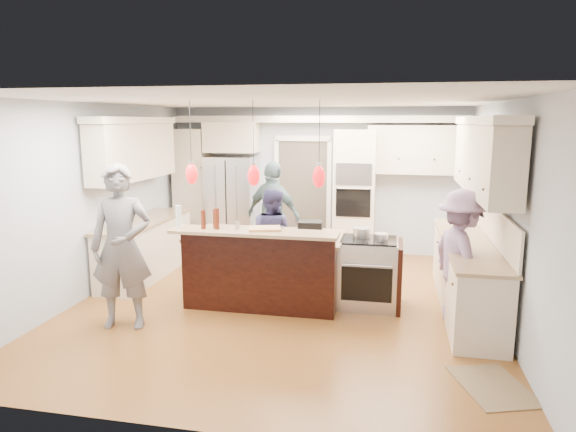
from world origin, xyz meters
name	(u,v)px	position (x,y,z in m)	size (l,w,h in m)	color
ground_plane	(283,303)	(0.00, 0.00, 0.00)	(6.00, 6.00, 0.00)	olive
room_shell	(283,170)	(0.00, 0.00, 1.82)	(5.54, 6.04, 2.72)	#B2BCC6
refrigerator	(232,204)	(-1.55, 2.64, 0.90)	(0.90, 0.70, 1.80)	#B7B7BC
oven_column	(355,194)	(0.75, 2.67, 1.15)	(0.72, 0.69, 2.30)	beige
back_upper_cabinets	(275,164)	(-0.75, 2.76, 1.67)	(5.30, 0.61, 2.54)	beige
right_counter_run	(473,231)	(2.44, 0.30, 1.06)	(0.64, 3.10, 2.51)	beige
left_cabinets	(142,211)	(-2.44, 0.80, 1.06)	(0.64, 2.30, 2.51)	beige
kitchen_island	(266,266)	(-0.25, 0.07, 0.49)	(2.10, 1.46, 1.12)	black
island_range	(370,273)	(1.16, 0.15, 0.46)	(0.82, 0.71, 0.92)	#B7B7BC
pendant_lights	(254,175)	(-0.25, -0.51, 1.80)	(1.75, 0.15, 1.03)	black
person_bar_end	(121,247)	(-1.71, -1.14, 0.99)	(0.72, 0.47, 1.97)	slate
person_far_left	(272,236)	(-0.36, 0.85, 0.73)	(0.71, 0.55, 1.46)	#2A2A52
person_far_right	(274,216)	(-0.50, 1.60, 0.90)	(1.06, 0.44, 1.80)	#4A6468
person_range_side	(461,258)	(2.25, -0.25, 0.83)	(1.07, 0.62, 1.66)	gray
floor_rug	(493,386)	(2.40, -1.78, 0.01)	(0.57, 0.84, 0.01)	olive
water_bottle	(179,217)	(-1.20, -0.63, 1.27)	(0.07, 0.07, 0.30)	silver
beer_bottle_a	(217,219)	(-0.73, -0.54, 1.25)	(0.07, 0.07, 0.27)	#4D1B0D
beer_bottle_b	(203,219)	(-0.90, -0.56, 1.24)	(0.06, 0.06, 0.24)	#4D1B0D
beer_bottle_c	(215,218)	(-0.77, -0.46, 1.24)	(0.06, 0.06, 0.24)	#4D1B0D
drink_can	(237,225)	(-0.47, -0.52, 1.17)	(0.06, 0.06, 0.10)	#B7B7BC
cutting_board	(265,229)	(-0.13, -0.47, 1.14)	(0.39, 0.28, 0.03)	tan
pot_large	(361,233)	(1.02, 0.22, 0.99)	(0.22, 0.22, 0.13)	#B7B7BC
pot_small	(381,237)	(1.29, 0.10, 0.97)	(0.19, 0.19, 0.09)	#B7B7BC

